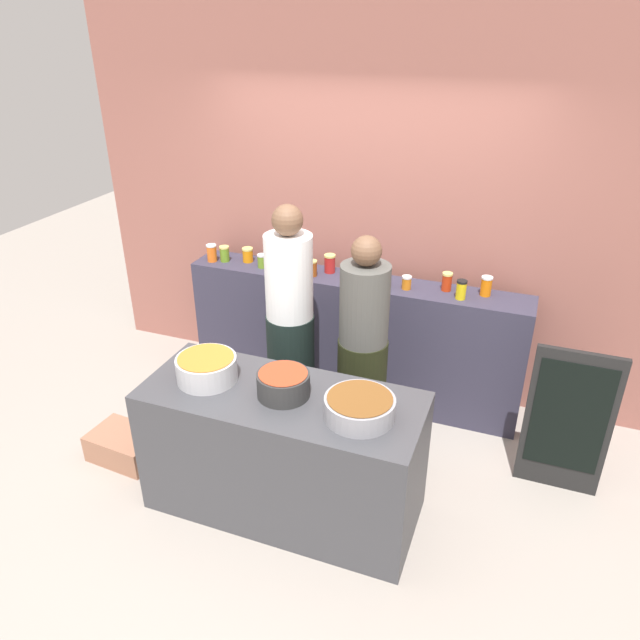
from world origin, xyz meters
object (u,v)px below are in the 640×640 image
Objects in this scene: preserve_jar_0 at (212,253)px; cooking_pot_right at (360,408)px; preserve_jar_7 at (385,279)px; cooking_pot_center at (283,384)px; preserve_jar_9 at (447,282)px; bread_crate at (125,445)px; preserve_jar_11 at (486,286)px; preserve_jar_2 at (248,255)px; preserve_jar_6 at (330,263)px; preserve_jar_1 at (225,254)px; preserve_jar_8 at (407,282)px; preserve_jar_10 at (461,290)px; preserve_jar_3 at (262,261)px; preserve_jar_5 at (313,268)px; chalkboard_sign at (568,422)px; preserve_jar_4 at (296,266)px; cook_with_tongs at (290,335)px; cook_in_cap at (362,360)px; cooking_pot_left at (207,369)px.

preserve_jar_0 is 0.36× the size of cooking_pot_right.
preserve_jar_7 is at bearing 99.91° from cooking_pot_right.
cooking_pot_center is at bearing -100.22° from preserve_jar_7.
preserve_jar_9 reaches higher than bread_crate.
preserve_jar_11 is (0.28, 0.01, 0.00)m from preserve_jar_9.
preserve_jar_6 reaches higher than preserve_jar_2.
preserve_jar_0 is 0.98× the size of preserve_jar_6.
preserve_jar_1 is 1.27× the size of preserve_jar_8.
preserve_jar_6 is at bearing 178.73° from preserve_jar_9.
preserve_jar_9 is 0.98× the size of preserve_jar_10.
preserve_jar_0 is at bearing 141.01° from cooking_pot_right.
cooking_pot_right is (-0.20, -1.49, -0.18)m from preserve_jar_9.
preserve_jar_2 is 0.18m from preserve_jar_3.
bread_crate is at bearing 179.01° from cooking_pot_center.
preserve_jar_5 reaches higher than preserve_jar_8.
preserve_jar_0 is 1.21× the size of preserve_jar_2.
preserve_jar_2 is at bearing 18.70° from preserve_jar_0.
chalkboard_sign is at bearing -11.48° from preserve_jar_1.
preserve_jar_6 is 1.00× the size of preserve_jar_11.
preserve_jar_4 is 0.69m from cook_with_tongs.
preserve_jar_6 is 2.06m from chalkboard_sign.
preserve_jar_3 is 2.54m from chalkboard_sign.
cook_with_tongs is (-0.05, -0.68, -0.31)m from preserve_jar_6.
preserve_jar_9 is at bearing 5.32° from preserve_jar_5.
preserve_jar_11 reaches higher than cooking_pot_center.
bread_crate is (-1.55, -0.72, -0.64)m from cook_in_cap.
preserve_jar_8 reaches higher than chalkboard_sign.
chalkboard_sign is at bearing 15.19° from bread_crate.
cooking_pot_right is at bearing -103.16° from preserve_jar_10.
preserve_jar_11 is (2.10, 0.08, 0.01)m from preserve_jar_1.
cooking_pot_center is 0.18× the size of cook_with_tongs.
preserve_jar_9 is (1.82, 0.06, 0.01)m from preserve_jar_1.
preserve_jar_10 is (0.40, -0.03, 0.02)m from preserve_jar_8.
preserve_jar_9 reaches higher than preserve_jar_1.
preserve_jar_1 is 0.90m from preserve_jar_6.
preserve_jar_0 and preserve_jar_10 have the same top height.
cook_in_cap is at bearing -132.82° from preserve_jar_10.
cooking_pot_center is at bearing -115.47° from preserve_jar_9.
preserve_jar_8 is 1.65m from cooking_pot_left.
cook_in_cap reaches higher than cooking_pot_center.
preserve_jar_0 is 0.98× the size of preserve_jar_11.
bread_crate is at bearing -148.00° from preserve_jar_10.
chalkboard_sign is (2.86, -0.52, -0.59)m from preserve_jar_0.
preserve_jar_6 is at bearing 85.77° from cook_with_tongs.
chalkboard_sign is (0.82, -0.51, -0.59)m from preserve_jar_10.
cook_with_tongs reaches higher than preserve_jar_1.
bread_crate is at bearing -144.28° from preserve_jar_9.
preserve_jar_10 is at bearing -3.38° from preserve_jar_2.
cook_with_tongs is at bearing 133.26° from cooking_pot_right.
preserve_jar_2 is 1.72m from cooking_pot_center.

